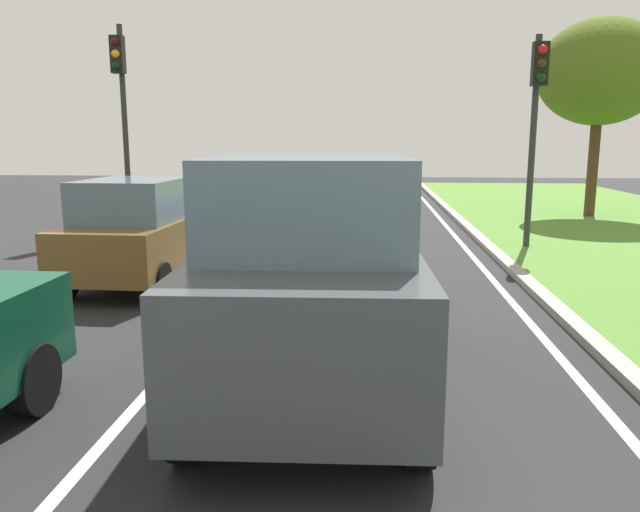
# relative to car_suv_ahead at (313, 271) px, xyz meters

# --- Properties ---
(ground_plane) EXTENTS (60.00, 60.00, 0.00)m
(ground_plane) POSITION_rel_car_suv_ahead_xyz_m (-0.89, 4.70, -1.17)
(ground_plane) COLOR #262628
(lane_line_center) EXTENTS (0.12, 32.00, 0.01)m
(lane_line_center) POSITION_rel_car_suv_ahead_xyz_m (-1.59, 4.70, -1.16)
(lane_line_center) COLOR silver
(lane_line_center) RESTS_ON ground
(lane_line_right_edge) EXTENTS (0.12, 32.00, 0.01)m
(lane_line_right_edge) POSITION_rel_car_suv_ahead_xyz_m (2.71, 4.70, -1.16)
(lane_line_right_edge) COLOR silver
(lane_line_right_edge) RESTS_ON ground
(curb_right) EXTENTS (0.24, 48.00, 0.12)m
(curb_right) POSITION_rel_car_suv_ahead_xyz_m (3.21, 4.70, -1.11)
(curb_right) COLOR #9E9B93
(curb_right) RESTS_ON ground
(car_suv_ahead) EXTENTS (2.11, 4.57, 2.28)m
(car_suv_ahead) POSITION_rel_car_suv_ahead_xyz_m (0.00, 0.00, 0.00)
(car_suv_ahead) COLOR #474C51
(car_suv_ahead) RESTS_ON ground
(car_hatchback_far) EXTENTS (1.80, 3.74, 1.78)m
(car_hatchback_far) POSITION_rel_car_suv_ahead_xyz_m (-3.36, 4.25, -0.28)
(car_hatchback_far) COLOR brown
(car_hatchback_far) RESTS_ON ground
(traffic_light_near_right) EXTENTS (0.32, 0.50, 4.61)m
(traffic_light_near_right) POSITION_rel_car_suv_ahead_xyz_m (4.06, 8.03, 1.99)
(traffic_light_near_right) COLOR #2D2D2D
(traffic_light_near_right) RESTS_ON ground
(traffic_light_overhead_left) EXTENTS (0.32, 0.50, 5.23)m
(traffic_light_overhead_left) POSITION_rel_car_suv_ahead_xyz_m (-5.73, 9.63, 2.34)
(traffic_light_overhead_left) COLOR #2D2D2D
(traffic_light_overhead_left) RESTS_ON ground
(tree_roadside_far) EXTENTS (3.73, 3.73, 6.01)m
(tree_roadside_far) POSITION_rel_car_suv_ahead_xyz_m (7.41, 14.03, 3.23)
(tree_roadside_far) COLOR #4C331E
(tree_roadside_far) RESTS_ON ground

